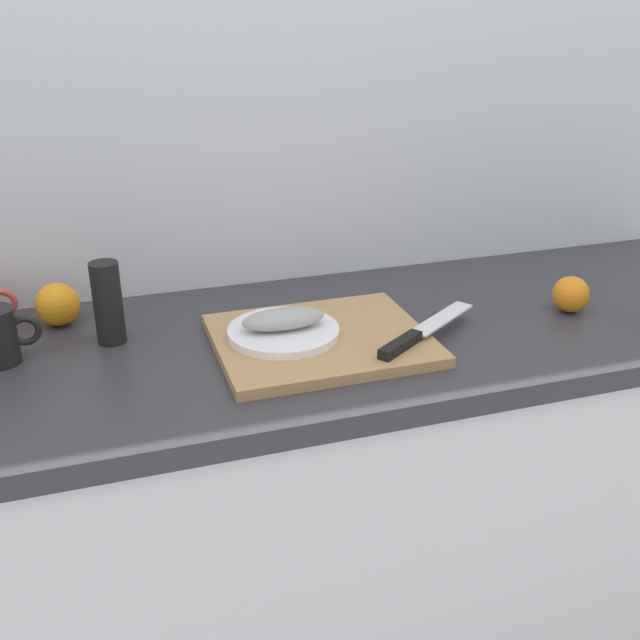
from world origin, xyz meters
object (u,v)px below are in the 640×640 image
orange_0 (57,304)px  white_plate (283,332)px  cutting_board (320,340)px  fish_fillet (283,319)px  pepper_mill (108,303)px  chef_knife (416,335)px

orange_0 → white_plate: bearing=-30.3°
cutting_board → fish_fillet: size_ratio=2.50×
fish_fillet → pepper_mill: bearing=158.7°
cutting_board → pepper_mill: size_ratio=2.48×
white_plate → pepper_mill: size_ratio=1.32×
cutting_board → pepper_mill: pepper_mill is taller
chef_knife → white_plate: bearing=124.3°
white_plate → chef_knife: chef_knife is taller
fish_fillet → orange_0: 0.45m
white_plate → orange_0: (-0.38, 0.23, 0.01)m
white_plate → pepper_mill: pepper_mill is taller
fish_fillet → chef_knife: size_ratio=0.59×
fish_fillet → chef_knife: (0.22, -0.09, -0.02)m
fish_fillet → pepper_mill: 0.32m
cutting_board → white_plate: (-0.06, 0.02, 0.02)m
chef_knife → pepper_mill: (-0.51, 0.20, 0.05)m
chef_knife → pepper_mill: bearing=124.6°
cutting_board → pepper_mill: (-0.36, 0.13, 0.07)m
cutting_board → orange_0: orange_0 is taller
cutting_board → fish_fillet: fish_fillet is taller
white_plate → chef_knife: size_ratio=0.79×
cutting_board → chef_knife: chef_knife is taller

